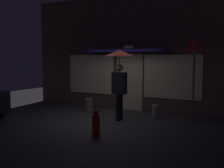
# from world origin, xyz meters

# --- Properties ---
(ground_plane) EXTENTS (18.00, 18.00, 0.00)m
(ground_plane) POSITION_xyz_m (0.00, 0.00, 0.00)
(ground_plane) COLOR #38353A
(building_facade) EXTENTS (9.14, 1.00, 4.50)m
(building_facade) POSITION_xyz_m (-0.00, 2.34, 2.22)
(building_facade) COLOR brown
(building_facade) RESTS_ON ground
(person_with_umbrella) EXTENTS (1.00, 1.00, 2.29)m
(person_with_umbrella) POSITION_xyz_m (0.55, 0.32, 1.74)
(person_with_umbrella) COLOR black
(person_with_umbrella) RESTS_ON ground
(street_sign_post) EXTENTS (0.40, 0.07, 2.66)m
(street_sign_post) POSITION_xyz_m (2.66, 1.42, 1.50)
(street_sign_post) COLOR #595B60
(street_sign_post) RESTS_ON ground
(sidewalk_bollard) EXTENTS (0.21, 0.21, 0.46)m
(sidewalk_bollard) POSITION_xyz_m (1.46, 1.18, 0.23)
(sidewalk_bollard) COLOR #B2A899
(sidewalk_bollard) RESTS_ON ground
(sidewalk_bollard_2) EXTENTS (0.27, 0.27, 0.52)m
(sidewalk_bollard_2) POSITION_xyz_m (-1.07, 0.94, 0.26)
(sidewalk_bollard_2) COLOR slate
(sidewalk_bollard_2) RESTS_ON ground
(fire_hydrant) EXTENTS (0.20, 0.20, 0.72)m
(fire_hydrant) POSITION_xyz_m (1.00, -1.76, 0.33)
(fire_hydrant) COLOR #B21914
(fire_hydrant) RESTS_ON ground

